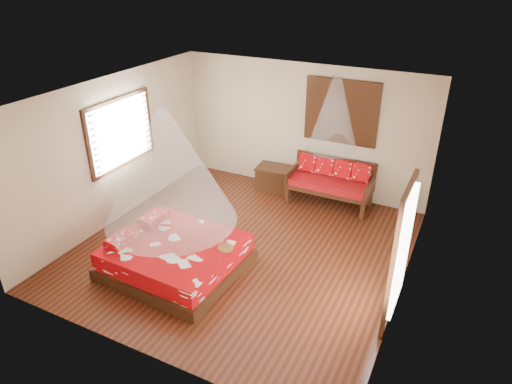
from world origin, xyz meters
TOP-DOWN VIEW (x-y plane):
  - room at (0.00, 0.00)m, footprint 5.54×5.54m
  - bed at (-0.73, -1.02)m, footprint 2.15×1.97m
  - daybed at (0.83, 2.38)m, footprint 1.74×0.77m
  - storage_chest at (-0.50, 2.45)m, footprint 0.80×0.61m
  - shutter_panel at (0.83, 2.72)m, footprint 1.52×0.06m
  - window_left at (-2.71, 0.20)m, footprint 0.10×1.74m
  - glazed_door at (2.72, -0.60)m, footprint 0.08×1.02m
  - wine_tray at (0.11, -0.78)m, footprint 0.25×0.25m
  - mosquito_net_main at (-0.71, -1.02)m, footprint 2.07×2.07m
  - mosquito_net_daybed at (0.83, 2.25)m, footprint 1.00×1.00m

SIDE VIEW (x-z plane):
  - bed at x=-0.73m, z-range -0.07..0.57m
  - storage_chest at x=-0.50m, z-range 0.00..0.53m
  - daybed at x=0.83m, z-range 0.05..0.99m
  - wine_tray at x=0.11m, z-range 0.45..0.65m
  - glazed_door at x=2.72m, z-range -0.01..2.15m
  - room at x=0.00m, z-range -0.02..2.82m
  - window_left at x=-2.71m, z-range 1.03..2.37m
  - mosquito_net_main at x=-0.71m, z-range 0.95..2.75m
  - shutter_panel at x=0.83m, z-range 1.24..2.56m
  - mosquito_net_daybed at x=0.83m, z-range 1.25..2.75m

